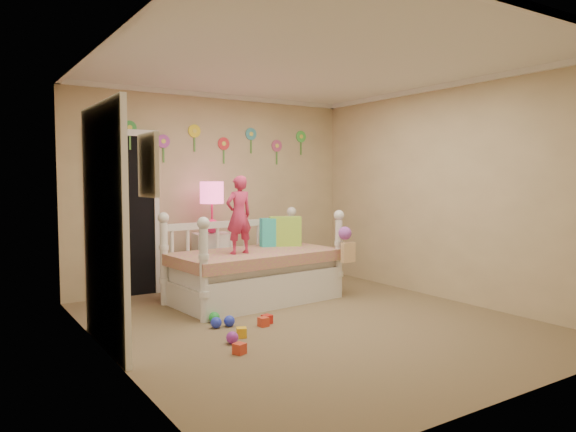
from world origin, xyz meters
TOP-DOWN VIEW (x-y plane):
  - floor at (0.00, 0.00)m, footprint 4.00×4.50m
  - ceiling at (0.00, 0.00)m, footprint 4.00×4.50m
  - back_wall at (0.00, 2.25)m, footprint 4.00×0.01m
  - left_wall at (-2.00, 0.00)m, footprint 0.01×4.50m
  - right_wall at (2.00, 0.00)m, footprint 0.01×4.50m
  - crown_molding at (0.00, 0.00)m, footprint 4.00×4.50m
  - daybed at (-0.01, 1.17)m, footprint 2.08×1.24m
  - pillow_turquoise at (0.43, 1.42)m, footprint 0.38×0.20m
  - pillow_lime at (0.56, 1.37)m, footprint 0.42×0.30m
  - child at (-0.27, 1.06)m, footprint 0.34×0.23m
  - nightstand at (-0.22, 1.89)m, footprint 0.51×0.42m
  - table_lamp at (-0.22, 1.89)m, footprint 0.30×0.30m
  - closet_doorway at (-1.25, 2.23)m, footprint 0.90×0.04m
  - flower_decals at (-0.09, 2.24)m, footprint 3.40×0.02m
  - mirror_closet at (-1.96, 0.30)m, footprint 0.07×1.30m
  - wall_picture at (-1.97, -0.90)m, footprint 0.05×0.34m
  - hanging_bag at (0.94, 0.61)m, footprint 0.20×0.16m
  - toy_scatter at (-0.70, 0.15)m, footprint 1.22×1.50m

SIDE VIEW (x-z plane):
  - floor at x=0.00m, z-range -0.01..0.01m
  - toy_scatter at x=-0.70m, z-range 0.00..0.11m
  - nightstand at x=-0.22m, z-range 0.00..0.77m
  - daybed at x=-0.01m, z-range 0.00..1.08m
  - hanging_bag at x=0.94m, z-range 0.48..0.84m
  - pillow_turquoise at x=0.43m, z-range 0.60..0.96m
  - pillow_lime at x=0.56m, z-range 0.60..0.98m
  - closet_doorway at x=-1.25m, z-range 0.00..2.07m
  - mirror_closet at x=-1.96m, z-range 0.00..2.10m
  - child at x=-0.27m, z-range 0.60..1.50m
  - table_lamp at x=-0.22m, z-range 0.87..1.54m
  - back_wall at x=0.00m, z-range 0.00..2.60m
  - left_wall at x=-2.00m, z-range 0.00..2.60m
  - right_wall at x=2.00m, z-range 0.00..2.60m
  - wall_picture at x=-1.97m, z-range 1.34..1.76m
  - flower_decals at x=-0.09m, z-range 1.69..2.19m
  - crown_molding at x=0.00m, z-range 2.54..2.60m
  - ceiling at x=0.00m, z-range 2.60..2.60m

